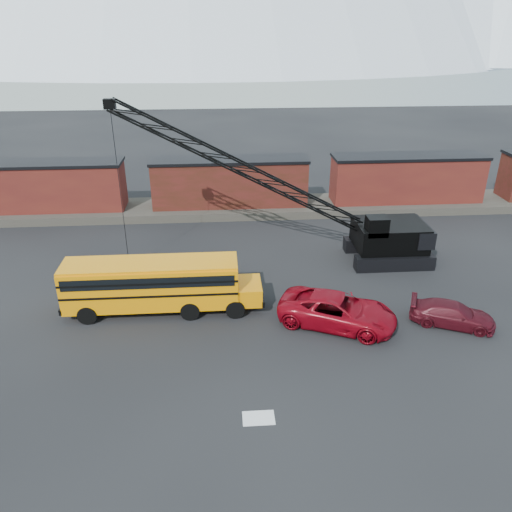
{
  "coord_description": "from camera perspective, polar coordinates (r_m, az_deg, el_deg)",
  "views": [
    {
      "loc": [
        -0.84,
        -20.53,
        15.71
      ],
      "look_at": [
        1.14,
        6.16,
        3.0
      ],
      "focal_mm": 35.0,
      "sensor_mm": 36.0,
      "label": 1
    }
  ],
  "objects": [
    {
      "name": "boxcar_mid",
      "position": [
        44.47,
        -3.01,
        8.44
      ],
      "size": [
        13.7,
        3.1,
        4.17
      ],
      "color": "#541917",
      "rests_on": "gravel_berm"
    },
    {
      "name": "school_bus",
      "position": [
        29.65,
        -11.17,
        -3.12
      ],
      "size": [
        11.65,
        2.65,
        3.19
      ],
      "color": "orange",
      "rests_on": "ground"
    },
    {
      "name": "snow_patch",
      "position": [
        22.84,
        0.3,
        -18.03
      ],
      "size": [
        1.4,
        0.9,
        0.02
      ],
      "primitive_type": "cube",
      "color": "silver",
      "rests_on": "ground"
    },
    {
      "name": "boxcar_east_near",
      "position": [
        47.54,
        16.88,
        8.51
      ],
      "size": [
        13.7,
        3.1,
        4.17
      ],
      "color": "#481614",
      "rests_on": "gravel_berm"
    },
    {
      "name": "gravel_berm",
      "position": [
        45.23,
        -2.94,
        5.51
      ],
      "size": [
        120.0,
        5.0,
        0.7
      ],
      "primitive_type": "cube",
      "color": "#464139",
      "rests_on": "ground"
    },
    {
      "name": "ground",
      "position": [
        25.86,
        -1.54,
        -12.01
      ],
      "size": [
        160.0,
        160.0,
        0.0
      ],
      "primitive_type": "plane",
      "color": "black",
      "rests_on": "ground"
    },
    {
      "name": "maroon_suv",
      "position": [
        30.42,
        21.54,
        -6.2
      ],
      "size": [
        5.0,
        3.51,
        1.34
      ],
      "primitive_type": "imported",
      "rotation": [
        0.0,
        0.0,
        1.18
      ],
      "color": "#450C15",
      "rests_on": "ground"
    },
    {
      "name": "red_pickup",
      "position": [
        28.56,
        9.3,
        -6.18
      ],
      "size": [
        7.24,
        5.44,
        1.83
      ],
      "primitive_type": "imported",
      "rotation": [
        0.0,
        0.0,
        1.15
      ],
      "color": "maroon",
      "rests_on": "ground"
    },
    {
      "name": "boxcar_west_near",
      "position": [
        46.97,
        -23.08,
        7.36
      ],
      "size": [
        13.7,
        3.1,
        4.17
      ],
      "color": "#481614",
      "rests_on": "gravel_berm"
    },
    {
      "name": "crawler_crane",
      "position": [
        33.43,
        1.65,
        8.51
      ],
      "size": [
        21.61,
        4.2,
        11.63
      ],
      "color": "black",
      "rests_on": "ground"
    }
  ]
}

